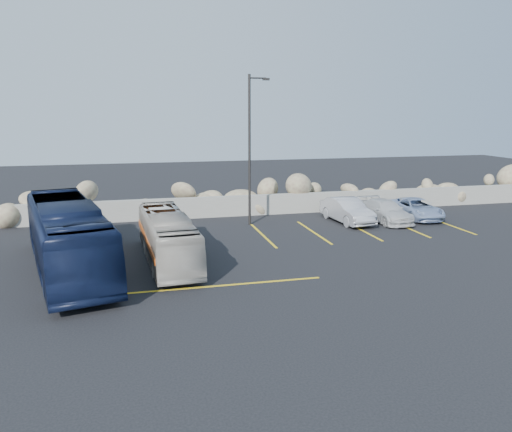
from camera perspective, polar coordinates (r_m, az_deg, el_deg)
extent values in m
plane|color=black|center=(17.99, -1.63, -8.00)|extent=(90.00, 90.00, 0.00)
cube|color=gray|center=(29.28, -6.62, 0.96)|extent=(60.00, 0.40, 1.20)
cube|color=yellow|center=(24.34, -10.92, -2.86)|extent=(0.12, 5.00, 0.01)
cube|color=yellow|center=(25.08, 0.79, -2.20)|extent=(0.12, 5.00, 0.01)
cube|color=yellow|center=(25.88, 6.59, -1.84)|extent=(0.12, 5.00, 0.01)
cube|color=yellow|center=(26.88, 11.80, -1.50)|extent=(0.12, 5.00, 0.01)
cube|color=yellow|center=(28.08, 16.59, -1.17)|extent=(0.12, 5.00, 0.01)
cube|color=yellow|center=(29.47, 20.96, -0.87)|extent=(0.12, 5.00, 0.01)
cube|color=yellow|center=(18.00, -4.90, -8.00)|extent=(8.00, 0.12, 0.01)
cylinder|color=#2C2927|center=(26.81, -0.75, 7.37)|extent=(0.14, 0.14, 8.00)
cylinder|color=#2C2927|center=(26.88, 0.20, 15.49)|extent=(0.90, 0.08, 0.08)
cube|color=#2C2927|center=(26.99, 1.16, 15.37)|extent=(0.35, 0.18, 0.12)
imported|color=#B9B3A7|center=(20.85, -10.07, -2.44)|extent=(2.19, 7.43, 2.04)
imported|color=#101A38|center=(20.52, -20.74, -2.25)|extent=(4.46, 10.13, 2.75)
imported|color=#B2B2B7|center=(28.31, 10.38, 0.63)|extent=(1.81, 4.23, 1.36)
imported|color=silver|center=(29.02, 14.57, 0.56)|extent=(1.88, 4.21, 1.20)
imported|color=#879BBF|center=(30.46, 17.83, 0.83)|extent=(2.08, 4.19, 1.14)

